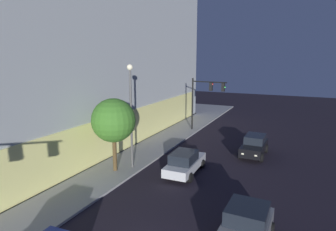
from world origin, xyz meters
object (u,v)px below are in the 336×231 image
object	(u,v)px
modern_building	(8,47)
street_lamp_sidewalk	(131,104)
traffic_light_far_corner	(205,94)
car_grey	(246,227)
car_silver	(185,162)
car_black	(254,145)
sidewalk_tree	(113,121)

from	to	relation	value
modern_building	street_lamp_sidewalk	bearing A→B (deg)	-102.36
modern_building	traffic_light_far_corner	xyz separation A→B (m)	(9.10, -19.26, -5.00)
street_lamp_sidewalk	modern_building	bearing A→B (deg)	77.64
car_grey	street_lamp_sidewalk	bearing A→B (deg)	58.89
street_lamp_sidewalk	traffic_light_far_corner	bearing A→B (deg)	-6.58
car_silver	street_lamp_sidewalk	bearing A→B (deg)	102.36
car_silver	car_black	world-z (taller)	car_black
traffic_light_far_corner	car_grey	bearing A→B (deg)	-156.88
modern_building	car_black	size ratio (longest dim) A/B	8.62
modern_building	street_lamp_sidewalk	world-z (taller)	modern_building
street_lamp_sidewalk	car_grey	world-z (taller)	street_lamp_sidewalk
modern_building	sidewalk_tree	size ratio (longest dim) A/B	7.00
traffic_light_far_corner	car_silver	bearing A→B (deg)	-168.63
traffic_light_far_corner	car_silver	distance (m)	12.86
street_lamp_sidewalk	car_grey	xyz separation A→B (m)	(-5.73, -9.49, -4.11)
modern_building	sidewalk_tree	distance (m)	18.52
sidewalk_tree	car_black	xyz separation A→B (m)	(8.21, -8.67, -3.01)
modern_building	traffic_light_far_corner	distance (m)	21.88
sidewalk_tree	car_black	distance (m)	12.32
car_black	modern_building	bearing A→B (deg)	97.12
traffic_light_far_corner	car_black	bearing A→B (deg)	-132.66
street_lamp_sidewalk	car_silver	world-z (taller)	street_lamp_sidewalk
car_silver	car_black	distance (m)	7.38
car_grey	car_black	size ratio (longest dim) A/B	0.95
traffic_light_far_corner	street_lamp_sidewalk	bearing A→B (deg)	173.42
car_black	sidewalk_tree	bearing A→B (deg)	133.43
modern_building	street_lamp_sidewalk	xyz separation A→B (m)	(-3.89, -17.76, -4.34)
sidewalk_tree	street_lamp_sidewalk	bearing A→B (deg)	-34.89
street_lamp_sidewalk	car_silver	bearing A→B (deg)	-77.64
car_grey	traffic_light_far_corner	bearing A→B (deg)	23.12
traffic_light_far_corner	street_lamp_sidewalk	world-z (taller)	street_lamp_sidewalk
modern_building	car_grey	world-z (taller)	modern_building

